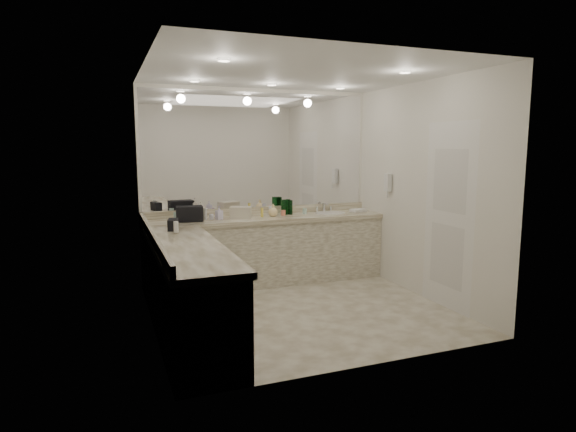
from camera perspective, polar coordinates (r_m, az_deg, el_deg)
name	(u,v)px	position (r m, az deg, el deg)	size (l,w,h in m)	color
floor	(300,310)	(5.53, 1.45, -11.04)	(3.20, 3.20, 0.00)	beige
ceiling	(301,72)	(5.28, 1.56, 16.66)	(3.20, 3.20, 0.00)	white
wall_back	(259,185)	(6.66, -3.46, 3.68)	(3.20, 0.02, 2.60)	silver
wall_left	(149,201)	(4.87, -16.17, 1.72)	(0.02, 3.00, 2.60)	silver
wall_right	(423,190)	(6.05, 15.67, 2.93)	(0.02, 3.00, 2.60)	silver
vanity_back_base	(266,252)	(6.50, -2.59, -4.27)	(3.20, 0.60, 0.84)	silver
vanity_back_top	(266,219)	(6.41, -2.59, -0.36)	(3.20, 0.64, 0.06)	beige
vanity_left_base	(188,294)	(4.79, -11.81, -9.00)	(0.60, 2.40, 0.84)	silver
vanity_left_top	(187,248)	(4.68, -11.85, -3.72)	(0.64, 2.42, 0.06)	beige
backsplash_back	(260,210)	(6.67, -3.38, 0.67)	(3.20, 0.04, 0.10)	beige
backsplash_left	(152,236)	(4.92, -15.78, -2.32)	(0.04, 3.00, 0.10)	beige
mirror_back	(259,150)	(6.62, -3.46, 7.77)	(3.12, 0.01, 1.55)	white
mirror_left	(148,152)	(4.84, -16.25, 7.31)	(0.01, 2.92, 1.55)	white
sink	(330,214)	(6.77, 5.03, 0.29)	(0.44, 0.44, 0.03)	white
faucet	(324,207)	(6.95, 4.28, 1.13)	(0.24, 0.16, 0.14)	silver
wall_phone	(388,182)	(6.59, 11.74, 3.91)	(0.06, 0.10, 0.24)	white
door	(448,216)	(5.67, 18.47, -0.05)	(0.02, 0.82, 2.10)	white
black_toiletry_bag	(190,214)	(6.11, -11.59, 0.22)	(0.32, 0.20, 0.18)	black
black_bag_spill	(173,224)	(5.54, -13.48, -0.98)	(0.10, 0.23, 0.12)	black
cream_cosmetic_case	(241,212)	(6.27, -5.62, 0.42)	(0.27, 0.17, 0.16)	beige
hand_towel	(358,210)	(6.98, 8.33, 0.66)	(0.22, 0.15, 0.04)	white
lotion_left	(176,228)	(5.30, -13.13, -1.38)	(0.05, 0.05, 0.12)	white
soap_bottle_a	(201,210)	(6.28, -10.25, 0.68)	(0.09, 0.09, 0.23)	white
soap_bottle_b	(219,213)	(6.22, -8.17, 0.38)	(0.08, 0.08, 0.17)	white
soap_bottle_c	(273,210)	(6.44, -1.78, 0.70)	(0.13, 0.13, 0.17)	#FFE09A
green_bottle_0	(284,207)	(6.59, -0.50, 1.06)	(0.07, 0.07, 0.21)	#0E4719
green_bottle_1	(290,207)	(6.60, 0.27, 1.03)	(0.06, 0.06, 0.20)	#0E4719
green_bottle_2	(288,207)	(6.63, 0.00, 1.10)	(0.07, 0.07, 0.21)	#0E4719
amenity_bottle_0	(176,216)	(6.22, -13.12, -0.04)	(0.06, 0.06, 0.11)	silver
amenity_bottle_1	(236,214)	(6.42, -6.13, 0.20)	(0.06, 0.06, 0.07)	#F2D84C
amenity_bottle_2	(271,210)	(6.58, -2.06, 0.66)	(0.05, 0.05, 0.12)	silver
amenity_bottle_3	(218,214)	(6.37, -8.27, 0.20)	(0.04, 0.04, 0.09)	#9966B2
amenity_bottle_4	(283,213)	(6.51, -0.55, 0.37)	(0.06, 0.06, 0.07)	#E57F66
amenity_bottle_5	(262,212)	(6.38, -3.10, 0.42)	(0.04, 0.04, 0.12)	#F2D84C
amenity_bottle_6	(211,217)	(6.24, -9.07, -0.09)	(0.05, 0.05, 0.07)	silver
amenity_bottle_7	(205,214)	(6.23, -9.77, 0.26)	(0.04, 0.04, 0.15)	white
amenity_bottle_8	(305,211)	(6.66, 1.99, 0.58)	(0.06, 0.06, 0.08)	silver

